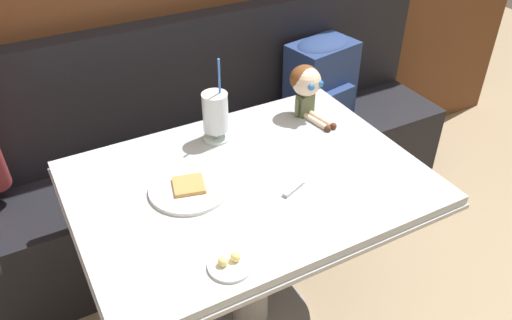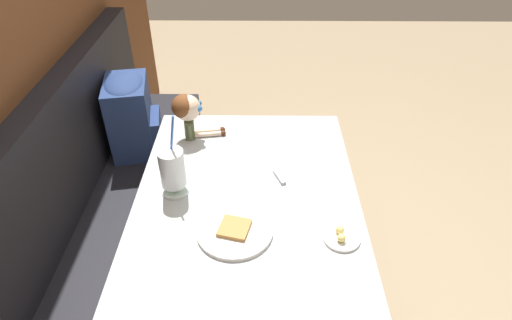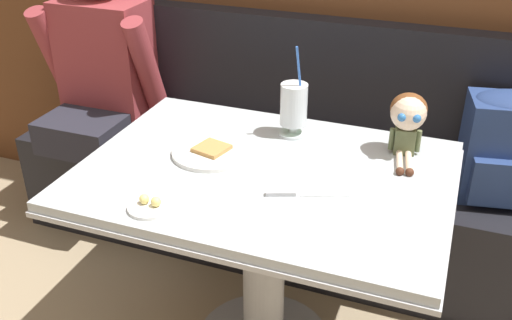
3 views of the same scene
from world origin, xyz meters
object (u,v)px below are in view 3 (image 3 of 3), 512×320
at_px(diner_patron, 103,69).
at_px(milkshake_glass, 294,107).
at_px(toast_plate, 212,152).
at_px(seated_doll, 408,116).
at_px(butter_saucer, 150,206).
at_px(backpack, 507,145).
at_px(butter_knife, 293,194).

bearing_deg(diner_patron, milkshake_glass, -18.41).
distance_m(toast_plate, diner_patron, 0.94).
bearing_deg(seated_doll, diner_patron, 166.25).
relative_size(butter_saucer, diner_patron, 0.15).
relative_size(milkshake_glass, diner_patron, 0.39).
height_order(butter_saucer, backpack, backpack).
bearing_deg(butter_knife, diner_patron, 147.46).
xyz_separation_m(butter_saucer, diner_patron, (-0.74, 0.89, -0.01)).
height_order(toast_plate, butter_knife, toast_plate).
xyz_separation_m(toast_plate, butter_saucer, (-0.03, -0.34, 0.00)).
relative_size(toast_plate, seated_doll, 1.11).
bearing_deg(toast_plate, diner_patron, 144.52).
height_order(butter_saucer, butter_knife, butter_saucer).
xyz_separation_m(seated_doll, diner_patron, (-1.33, 0.33, -0.13)).
height_order(toast_plate, butter_saucer, butter_saucer).
bearing_deg(diner_patron, butter_knife, -32.54).
distance_m(butter_saucer, backpack, 1.30).
bearing_deg(backpack, butter_knife, -129.16).
bearing_deg(milkshake_glass, butter_knife, -72.62).
bearing_deg(butter_saucer, diner_patron, 129.74).
relative_size(butter_knife, backpack, 0.56).
bearing_deg(butter_saucer, backpack, 44.75).
xyz_separation_m(milkshake_glass, seated_doll, (0.37, -0.01, 0.03)).
bearing_deg(butter_knife, butter_saucer, -149.50).
relative_size(butter_knife, diner_patron, 0.28).
bearing_deg(diner_patron, toast_plate, -35.48).
relative_size(toast_plate, butter_saucer, 2.08).
distance_m(butter_knife, diner_patron, 1.28).
height_order(seated_doll, diner_patron, diner_patron).
height_order(butter_knife, backpack, backpack).
bearing_deg(backpack, diner_patron, -179.23).
bearing_deg(toast_plate, butter_saucer, -94.41).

